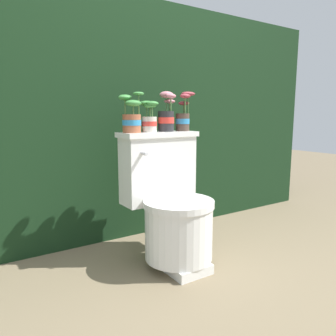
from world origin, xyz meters
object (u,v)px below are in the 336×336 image
at_px(toilet, 171,206).
at_px(potted_plant_midright, 183,115).
at_px(potted_plant_midleft, 149,117).
at_px(potted_plant_left, 131,117).
at_px(potted_plant_middle, 166,115).

distance_m(toilet, potted_plant_midright, 0.58).
distance_m(potted_plant_midleft, potted_plant_midright, 0.25).
distance_m(toilet, potted_plant_midleft, 0.54).
xyz_separation_m(toilet, potted_plant_left, (-0.18, 0.13, 0.52)).
distance_m(potted_plant_middle, potted_plant_midright, 0.13).
bearing_deg(potted_plant_left, potted_plant_midleft, 2.49).
xyz_separation_m(potted_plant_left, potted_plant_midleft, (0.12, 0.01, -0.00)).
height_order(potted_plant_midleft, potted_plant_midright, potted_plant_midright).
distance_m(potted_plant_left, potted_plant_middle, 0.25).
height_order(toilet, potted_plant_midleft, potted_plant_midleft).
xyz_separation_m(potted_plant_midleft, potted_plant_midright, (0.25, 0.01, 0.01)).
height_order(toilet, potted_plant_midright, potted_plant_midright).
bearing_deg(potted_plant_left, toilet, -37.07).
bearing_deg(potted_plant_midleft, potted_plant_left, -177.51).
relative_size(potted_plant_left, potted_plant_midleft, 1.24).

